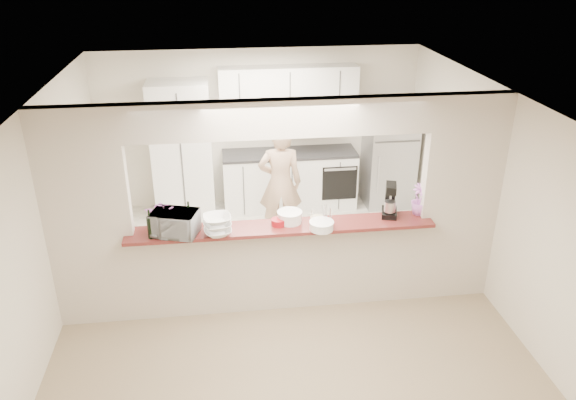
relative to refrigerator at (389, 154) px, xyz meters
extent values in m
plane|color=tan|center=(-2.05, -2.65, -0.85)|extent=(6.00, 6.00, 0.00)
cube|color=beige|center=(-2.05, -1.10, -0.84)|extent=(5.00, 2.90, 0.01)
cube|color=beige|center=(-4.10, -2.65, 0.40)|extent=(0.90, 0.15, 2.50)
cube|color=beige|center=(0.00, -2.65, 0.40)|extent=(0.90, 0.15, 2.50)
cube|color=beige|center=(-2.05, -2.65, 1.45)|extent=(3.20, 0.15, 0.40)
cube|color=beige|center=(-2.05, -2.65, -0.32)|extent=(3.20, 0.15, 1.05)
cube|color=maroon|center=(-2.05, -2.70, 0.22)|extent=(3.40, 0.38, 0.04)
cube|color=white|center=(-3.25, 0.05, 0.20)|extent=(0.90, 0.60, 2.10)
cube|color=white|center=(-1.60, 0.05, -0.40)|extent=(2.10, 0.60, 0.90)
cube|color=#2D2C2F|center=(-1.60, 0.05, 0.07)|extent=(2.10, 0.62, 0.04)
cube|color=white|center=(-1.60, 0.18, 1.02)|extent=(2.10, 0.35, 0.75)
cube|color=black|center=(-1.35, 0.07, 0.59)|extent=(0.75, 0.45, 0.12)
cube|color=black|center=(-0.85, -0.25, -0.35)|extent=(0.55, 0.02, 0.55)
cube|color=#9D9DA1|center=(0.00, 0.00, 0.00)|extent=(0.75, 0.70, 1.70)
imported|color=#CA6BBF|center=(-3.35, -2.60, 0.41)|extent=(0.34, 0.30, 0.35)
cylinder|color=black|center=(-3.45, -2.80, 0.36)|extent=(0.07, 0.07, 0.24)
cylinder|color=black|center=(-3.45, -2.80, 0.53)|extent=(0.02, 0.02, 0.08)
cylinder|color=black|center=(-3.05, -2.65, 0.36)|extent=(0.07, 0.07, 0.24)
cylinder|color=black|center=(-3.05, -2.65, 0.53)|extent=(0.02, 0.02, 0.08)
imported|color=#A3A4A8|center=(-3.20, -2.75, 0.37)|extent=(0.55, 0.45, 0.26)
imported|color=white|center=(-2.75, -2.82, 0.35)|extent=(0.34, 0.34, 0.22)
cylinder|color=white|center=(-1.95, -2.62, 0.30)|extent=(0.27, 0.27, 0.12)
cylinder|color=white|center=(-1.95, -2.62, 0.36)|extent=(0.28, 0.28, 0.01)
cylinder|color=white|center=(-1.63, -2.84, 0.28)|extent=(0.26, 0.26, 0.09)
cylinder|color=white|center=(-1.63, -2.84, 0.33)|extent=(0.27, 0.27, 0.01)
cylinder|color=maroon|center=(-2.08, -2.68, 0.28)|extent=(0.16, 0.16, 0.07)
cylinder|color=tan|center=(-1.65, -2.68, 0.28)|extent=(0.15, 0.15, 0.07)
cube|color=silver|center=(-1.60, -2.68, 0.25)|extent=(0.23, 0.14, 0.01)
cube|color=white|center=(-1.60, -2.68, 0.28)|extent=(0.10, 0.10, 0.06)
cube|color=black|center=(-0.80, -2.60, 0.27)|extent=(0.23, 0.30, 0.07)
cube|color=black|center=(-0.77, -2.51, 0.44)|extent=(0.13, 0.12, 0.28)
cube|color=black|center=(-0.80, -2.61, 0.58)|extent=(0.17, 0.25, 0.09)
cylinder|color=#B7B7BC|center=(-0.82, -2.65, 0.38)|extent=(0.13, 0.13, 0.12)
imported|color=#C16AC6|center=(-0.45, -2.60, 0.42)|extent=(0.24, 0.24, 0.36)
imported|color=tan|center=(-1.87, -0.96, -0.01)|extent=(0.64, 0.44, 1.69)
camera|label=1|loc=(-2.68, -8.16, 3.10)|focal=35.00mm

